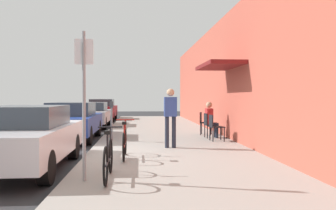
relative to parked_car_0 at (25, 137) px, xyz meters
The scene contains 16 objects.
ground_plane 1.88m from the parked_car_0, 50.65° to the left, with size 60.00×60.00×0.00m, color #2D2D30.
sidewalk_slab 4.78m from the parked_car_0, 44.93° to the left, with size 4.50×32.00×0.12m, color #9E9B93.
building_facade 6.83m from the parked_car_0, 30.21° to the left, with size 1.40×32.00×4.58m.
parked_car_0 is the anchor object (origin of this frame).
parked_car_1 5.38m from the parked_car_0, 90.00° to the left, with size 1.80×4.40×1.38m.
parked_car_2 10.82m from the parked_car_0, 90.00° to the left, with size 1.80×4.40×1.30m.
parked_car_3 16.38m from the parked_car_0, 90.00° to the left, with size 1.80×4.40×1.43m.
parking_meter 4.38m from the parked_car_0, 69.28° to the left, with size 0.12×0.10×1.32m.
street_sign 2.38m from the parked_car_0, 47.05° to the right, with size 0.32×0.06×2.60m.
bicycle_0 2.45m from the parked_car_0, 38.62° to the right, with size 0.46×1.71×0.90m.
bicycle_1 2.23m from the parked_car_0, 17.75° to the left, with size 0.46×1.71×0.90m.
cafe_chair_0 6.24m from the parked_car_0, 37.44° to the left, with size 0.47×0.47×0.87m.
cafe_chair_1 6.87m from the parked_car_0, 43.78° to the left, with size 0.46×0.46×0.87m.
seated_patron_1 6.91m from the parked_car_0, 43.45° to the left, with size 0.44×0.37×1.29m.
cafe_chair_2 7.62m from the parked_car_0, 49.39° to the left, with size 0.55×0.55×0.87m.
pedestrian_standing 4.11m from the parked_car_0, 34.83° to the left, with size 0.36×0.22×1.70m.
Camera 1 is at (1.35, -9.31, 1.58)m, focal length 38.60 mm.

